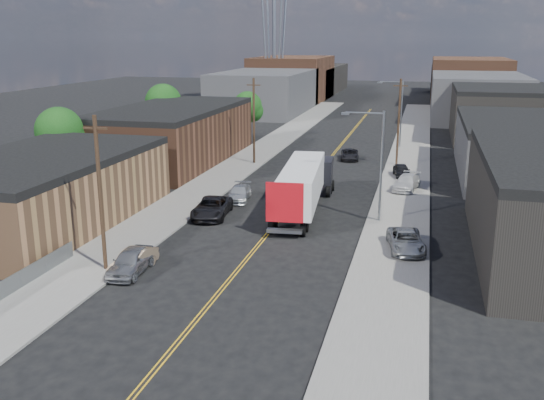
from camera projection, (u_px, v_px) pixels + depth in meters
The scene contains 31 objects.
ground at pixel (341, 145), 83.83m from camera, with size 260.00×260.00×0.00m, color black.
centerline at pixel (323, 167), 69.79m from camera, with size 0.32×120.00×0.01m, color gold.
sidewalk_left at pixel (244, 163), 72.02m from camera, with size 5.00×140.00×0.15m, color slate.
sidewalk_right at pixel (407, 171), 67.52m from camera, with size 5.00×140.00×0.15m, color slate.
warehouse_tan at pixel (43, 190), 48.05m from camera, with size 12.00×22.00×5.60m.
warehouse_brown at pixel (173, 134), 72.26m from camera, with size 12.00×26.00×6.60m.
industrial_right_b at pixel (528, 148), 64.72m from camera, with size 14.00×24.00×6.10m.
industrial_right_c at pixel (502, 113), 88.85m from camera, with size 14.00×22.00×7.60m.
skyline_left_a at pixel (266, 92), 120.28m from camera, with size 16.00×30.00×8.00m, color #333336.
skyline_right_a at pixel (477, 96), 110.80m from camera, with size 16.00×30.00×8.00m, color #333336.
skyline_left_b at pixel (292, 78), 143.42m from camera, with size 16.00×26.00×10.00m, color #543221.
skyline_right_b at pixel (469, 81), 133.94m from camera, with size 16.00×26.00×10.00m, color #543221.
skyline_left_c at pixel (308, 79), 162.53m from camera, with size 16.00×40.00×7.00m, color black.
skyline_right_c at pixel (464, 82), 153.05m from camera, with size 16.00×40.00×7.00m, color black.
streetlight_near at pixel (377, 157), 47.88m from camera, with size 3.39×0.25×9.00m.
streetlight_far at pixel (399, 108), 80.64m from camera, with size 3.39×0.25×9.00m.
utility_pole_left_near at pixel (100, 193), 37.63m from camera, with size 1.60×0.26×10.00m.
utility_pole_left_far at pixel (254, 120), 70.39m from camera, with size 1.60×0.26×10.00m.
utility_pole_right at pixel (399, 122), 69.31m from camera, with size 1.60×0.26×10.00m.
tree_left_near at pixel (60, 134), 60.07m from camera, with size 4.85×4.76×7.91m.
tree_left_mid at pixel (164, 105), 83.39m from camera, with size 5.10×5.04×8.37m.
tree_left_far at pixel (248, 108), 87.81m from camera, with size 4.35×4.20×6.97m.
semi_truck at pixel (306, 182), 52.06m from camera, with size 3.96×16.55×4.28m.
car_left_a at pixel (131, 261), 38.34m from camera, with size 1.88×4.66×1.59m, color gray.
car_left_b at pixel (133, 261), 38.66m from camera, with size 1.48×4.24×1.40m, color #8A735A.
car_left_c at pixel (212, 208), 50.40m from camera, with size 2.64×5.73×1.59m, color black.
car_left_d at pixel (239, 193), 55.53m from camera, with size 1.88×4.61×1.34m, color #B6B9BC.
car_right_lot_a at pixel (406, 241), 42.07m from camera, with size 2.31×5.01×1.39m, color #9B9EA0.
car_right_lot_b at pixel (407, 182), 58.82m from camera, with size 2.00×4.92×1.43m, color #BBBBBB.
car_right_lot_c at pixel (402, 170), 64.32m from camera, with size 1.56×3.87×1.32m, color black.
car_ahead_truck at pixel (350, 155), 73.99m from camera, with size 2.10×4.56×1.27m, color black.
Camera 1 is at (11.12, -22.70, 14.54)m, focal length 40.00 mm.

